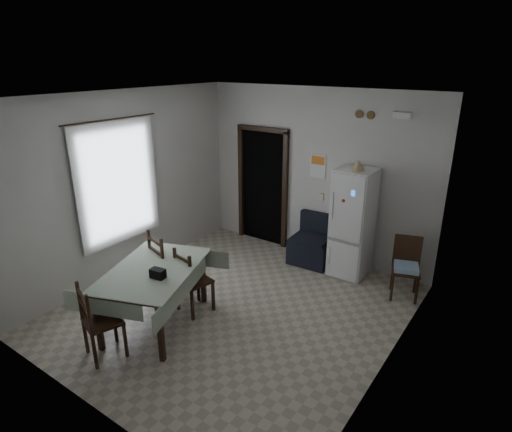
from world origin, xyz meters
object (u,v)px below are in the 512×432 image
(navy_seat, at_px, (312,240))
(dining_chair_far_right, at_px, (195,280))
(corner_chair, at_px, (406,269))
(dining_table, at_px, (155,297))
(fridge, at_px, (352,223))
(dining_chair_far_left, at_px, (171,266))
(dining_chair_near_head, at_px, (103,320))

(navy_seat, bearing_deg, dining_chair_far_right, -108.47)
(corner_chair, distance_m, dining_table, 3.55)
(fridge, distance_m, dining_table, 3.21)
(navy_seat, xyz_separation_m, dining_chair_far_right, (-0.62, -2.26, 0.06))
(navy_seat, bearing_deg, dining_chair_far_left, -118.78)
(corner_chair, distance_m, dining_chair_near_head, 4.16)
(corner_chair, bearing_deg, fridge, 147.51)
(dining_table, bearing_deg, dining_chair_near_head, -111.22)
(corner_chair, bearing_deg, dining_chair_far_right, -156.92)
(navy_seat, relative_size, corner_chair, 0.91)
(navy_seat, height_order, dining_table, navy_seat)
(dining_chair_far_left, bearing_deg, dining_chair_near_head, 117.60)
(dining_chair_far_right, relative_size, dining_chair_near_head, 0.99)
(fridge, xyz_separation_m, navy_seat, (-0.69, 0.00, -0.46))
(navy_seat, xyz_separation_m, dining_table, (-0.82, -2.79, -0.01))
(dining_chair_far_left, distance_m, dining_chair_far_right, 0.47)
(dining_chair_far_left, relative_size, dining_chair_near_head, 1.14)
(fridge, height_order, dining_chair_near_head, fridge)
(dining_chair_far_left, bearing_deg, dining_chair_far_right, -163.84)
(navy_seat, distance_m, dining_chair_near_head, 3.68)
(dining_table, distance_m, dining_chair_far_left, 0.61)
(fridge, relative_size, dining_chair_near_head, 1.82)
(dining_chair_near_head, bearing_deg, corner_chair, -107.83)
(fridge, xyz_separation_m, dining_table, (-1.51, -2.79, -0.47))
(navy_seat, distance_m, dining_chair_far_left, 2.50)
(corner_chair, height_order, dining_table, corner_chair)
(dining_table, bearing_deg, fridge, 41.09)
(navy_seat, distance_m, corner_chair, 1.66)
(dining_chair_far_left, bearing_deg, corner_chair, -126.50)
(fridge, height_order, dining_chair_far_left, fridge)
(dining_table, xyz_separation_m, dining_chair_far_left, (-0.26, 0.54, 0.14))
(navy_seat, bearing_deg, fridge, -3.11)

